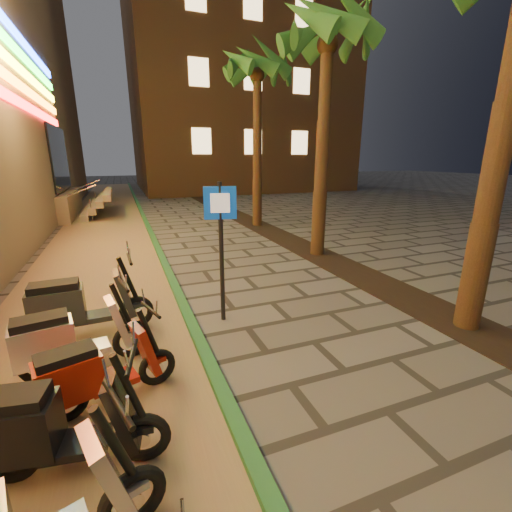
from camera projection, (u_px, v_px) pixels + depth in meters
name	position (u px, v px, depth m)	size (l,w,h in m)	color
ground	(379.00, 499.00, 2.97)	(120.00, 120.00, 0.00)	#474442
parking_strip	(101.00, 250.00, 11.01)	(3.40, 60.00, 0.01)	#8C7251
green_curb	(156.00, 244.00, 11.59)	(0.18, 60.00, 0.10)	#246231
planting_strip	(358.00, 274.00, 8.70)	(1.20, 40.00, 0.02)	black
apartment_block	(232.00, 48.00, 31.29)	(18.00, 16.06, 25.00)	brown
palm_c	(328.00, 43.00, 8.91)	(2.97, 3.02, 6.91)	#472D19
palm_d	(257.00, 75.00, 13.32)	(2.97, 3.02, 7.16)	#472D19
pedestrian_sign	(221.00, 234.00, 5.83)	(0.54, 0.15, 2.48)	black
scooter_6	(46.00, 429.00, 3.06)	(1.71, 0.72, 1.20)	black
scooter_7	(93.00, 373.00, 3.91)	(1.56, 0.83, 1.11)	black
scooter_8	(67.00, 340.00, 4.55)	(1.70, 0.75, 1.20)	black
scooter_9	(78.00, 306.00, 5.49)	(1.85, 0.65, 1.30)	black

